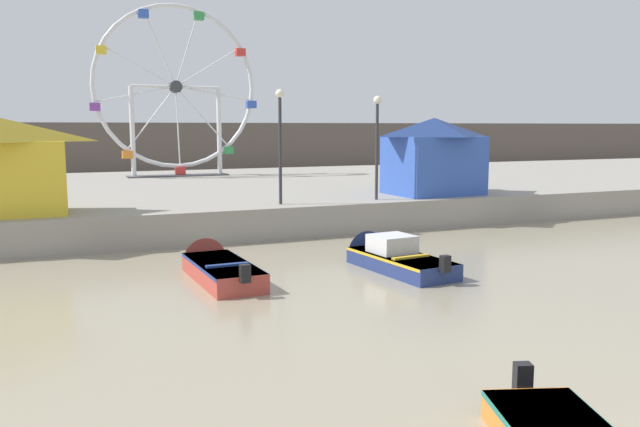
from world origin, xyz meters
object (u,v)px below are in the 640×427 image
object	(u,v)px
motorboat_faded_red	(214,265)
motorboat_navy_blue	(384,256)
ferris_wheel_white_frame	(176,91)
carnival_booth_blue_tent	(434,155)
promenade_lamp_near	(280,130)
promenade_lamp_far	(377,133)

from	to	relation	value
motorboat_faded_red	motorboat_navy_blue	xyz separation A→B (m)	(4.92, -0.79, 0.04)
motorboat_navy_blue	ferris_wheel_white_frame	world-z (taller)	ferris_wheel_white_frame
ferris_wheel_white_frame	carnival_booth_blue_tent	world-z (taller)	ferris_wheel_white_frame
motorboat_navy_blue	carnival_booth_blue_tent	distance (m)	9.85
promenade_lamp_near	promenade_lamp_far	world-z (taller)	promenade_lamp_near
ferris_wheel_white_frame	carnival_booth_blue_tent	distance (m)	16.99
motorboat_faded_red	ferris_wheel_white_frame	world-z (taller)	ferris_wheel_white_frame
motorboat_faded_red	carnival_booth_blue_tent	world-z (taller)	carnival_booth_blue_tent
carnival_booth_blue_tent	motorboat_navy_blue	bearing A→B (deg)	-133.57
carnival_booth_blue_tent	promenade_lamp_near	size ratio (longest dim) A/B	0.96
motorboat_faded_red	promenade_lamp_far	world-z (taller)	promenade_lamp_far
motorboat_navy_blue	motorboat_faded_red	bearing A→B (deg)	75.15
ferris_wheel_white_frame	promenade_lamp_near	distance (m)	15.56
motorboat_faded_red	ferris_wheel_white_frame	distance (m)	21.90
motorboat_faded_red	promenade_lamp_near	xyz separation A→B (m)	(3.91, 5.51, 3.67)
motorboat_faded_red	carnival_booth_blue_tent	size ratio (longest dim) A/B	1.17
motorboat_faded_red	motorboat_navy_blue	bearing A→B (deg)	-101.00
promenade_lamp_near	promenade_lamp_far	size ratio (longest dim) A/B	1.04
carnival_booth_blue_tent	promenade_lamp_near	xyz separation A→B (m)	(-7.27, -0.86, 1.06)
motorboat_navy_blue	carnival_booth_blue_tent	xyz separation A→B (m)	(6.27, 7.16, 2.58)
carnival_booth_blue_tent	promenade_lamp_near	bearing A→B (deg)	-175.64
motorboat_faded_red	promenade_lamp_near	world-z (taller)	promenade_lamp_near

